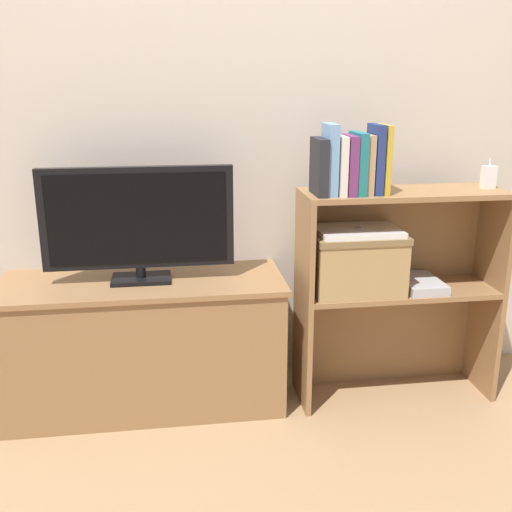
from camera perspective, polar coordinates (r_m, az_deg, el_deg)
The scene contains 18 objects.
ground_plane at distance 2.37m, azimuth 0.49°, elevation -15.38°, with size 16.00×16.00×0.00m, color #A37F56.
wall_back at distance 2.44m, azimuth -1.02°, elevation 15.26°, with size 10.00×0.05×2.40m.
tv_stand at distance 2.40m, azimuth -10.51°, elevation -8.16°, with size 1.08×0.41×0.52m.
tv at distance 2.25m, azimuth -11.17°, elevation 3.30°, with size 0.70×0.14×0.43m.
bookshelf_lower_tier at distance 2.54m, azimuth 12.67°, elevation -6.27°, with size 0.78×0.27×0.46m.
bookshelf_upper_tier at distance 2.41m, azimuth 13.32°, elevation 3.01°, with size 0.78×0.27×0.39m.
book_charcoal at distance 2.18m, azimuth 6.03°, elevation 8.46°, with size 0.04×0.15×0.20m.
book_skyblue at distance 2.19m, azimuth 7.03°, elevation 9.11°, with size 0.04×0.13×0.25m.
book_ivory at distance 2.20m, azimuth 7.96°, elevation 8.57°, with size 0.03×0.14×0.21m.
book_plum at distance 2.21m, azimuth 8.80°, elevation 8.58°, with size 0.03×0.15×0.21m.
book_teal at distance 2.22m, azimuth 9.65°, elevation 8.70°, with size 0.03×0.15×0.22m.
book_tan at distance 2.23m, azimuth 10.46°, elevation 8.59°, with size 0.03×0.13×0.21m.
book_navy at distance 2.24m, azimuth 11.29°, elevation 9.03°, with size 0.03×0.13×0.25m.
book_mustard at distance 2.25m, azimuth 11.99°, elevation 9.01°, with size 0.02×0.14×0.25m.
baby_monitor at distance 2.47m, azimuth 21.27°, elevation 7.02°, with size 0.05×0.04×0.12m.
storage_basket_left at distance 2.32m, azimuth 9.53°, elevation -0.38°, with size 0.35×0.24×0.23m.
laptop at distance 2.29m, azimuth 9.67°, elevation 2.39°, with size 0.31×0.21×0.02m.
magazine_stack at distance 2.45m, azimuth 15.32°, elevation -2.52°, with size 0.15×0.23×0.03m.
Camera 1 is at (-0.31, -1.99, 1.26)m, focal length 42.00 mm.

